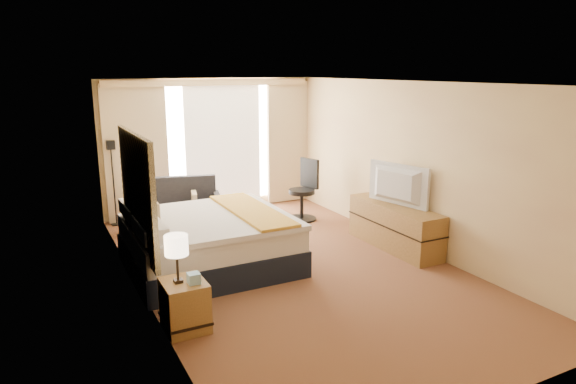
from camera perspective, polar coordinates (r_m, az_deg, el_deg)
name	(u,v)px	position (r m, az deg, el deg)	size (l,w,h in m)	color
floor	(292,267)	(7.46, 0.46, -8.32)	(4.20, 7.00, 0.02)	#571E19
ceiling	(293,82)	(6.92, 0.50, 12.07)	(4.20, 7.00, 0.02)	silver
wall_back	(210,146)	(10.26, -8.65, 5.13)	(4.20, 0.02, 2.60)	beige
wall_front	(498,261)	(4.41, 22.26, -7.14)	(4.20, 0.02, 2.60)	beige
wall_left	(137,195)	(6.40, -16.41, -0.37)	(0.02, 7.00, 2.60)	beige
wall_right	(411,166)	(8.24, 13.54, 2.85)	(0.02, 7.00, 2.60)	beige
headboard	(137,193)	(6.61, -16.39, -0.12)	(0.06, 1.85, 1.50)	black
nightstand_left	(185,305)	(5.82, -11.41, -12.22)	(0.45, 0.52, 0.55)	olive
nightstand_right	(138,239)	(8.10, -16.32, -5.03)	(0.45, 0.52, 0.55)	olive
media_dresser	(395,226)	(8.30, 11.76, -3.75)	(0.50, 1.80, 0.70)	olive
window	(223,144)	(10.31, -7.28, 5.32)	(2.30, 0.02, 2.30)	white
curtains	(212,141)	(10.14, -8.49, 5.65)	(4.12, 0.19, 2.56)	#CAB08E
bed	(208,241)	(7.40, -8.83, -5.40)	(2.21, 2.02, 1.08)	black
loveseat	(180,213)	(9.26, -11.92, -2.29)	(1.58, 1.08, 0.90)	maroon
floor_lamp	(112,166)	(9.67, -18.95, 2.79)	(0.20, 0.20, 1.55)	black
desk_chair	(304,193)	(9.62, 1.80, -0.09)	(0.56, 0.56, 1.14)	black
lamp_left	(176,246)	(5.55, -12.30, -5.91)	(0.25, 0.25, 0.53)	black
lamp_right	(134,194)	(7.94, -16.74, -0.25)	(0.25, 0.25, 0.53)	black
tissue_box	(194,278)	(5.62, -10.43, -9.41)	(0.13, 0.13, 0.12)	#89B7D4
telephone	(138,216)	(8.17, -16.38, -2.58)	(0.19, 0.14, 0.07)	black
television	(394,185)	(8.11, 11.67, 0.75)	(1.12, 0.15, 0.64)	black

